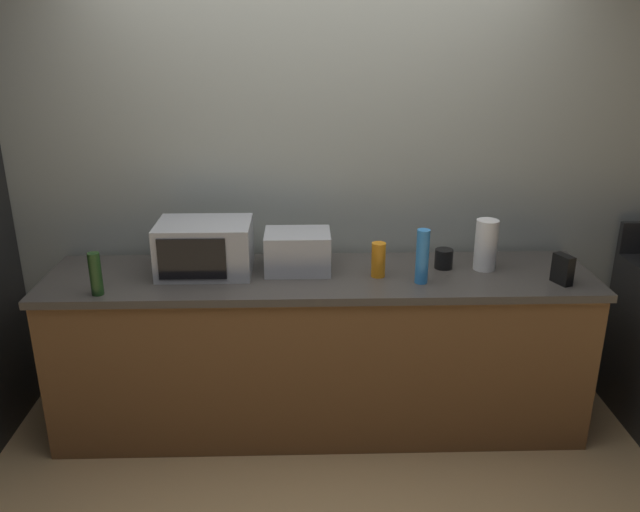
{
  "coord_description": "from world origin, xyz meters",
  "views": [
    {
      "loc": [
        -0.09,
        -2.69,
        2.13
      ],
      "look_at": [
        0.0,
        0.4,
        1.0
      ],
      "focal_mm": 35.89,
      "sensor_mm": 36.0,
      "label": 1
    }
  ],
  "objects_px": {
    "mug_black": "(444,259)",
    "bottle_dish_soap": "(378,260)",
    "bottle_spray_cleaner": "(422,256)",
    "bottle_wine": "(96,274)",
    "cordless_phone": "(563,269)",
    "microwave": "(205,248)",
    "toaster_oven": "(298,251)",
    "paper_towel_roll": "(486,245)"
  },
  "relations": [
    {
      "from": "paper_towel_roll",
      "to": "bottle_wine",
      "type": "height_order",
      "value": "paper_towel_roll"
    },
    {
      "from": "microwave",
      "to": "mug_black",
      "type": "distance_m",
      "value": 1.26
    },
    {
      "from": "mug_black",
      "to": "bottle_wine",
      "type": "bearing_deg",
      "value": -170.04
    },
    {
      "from": "microwave",
      "to": "cordless_phone",
      "type": "relative_size",
      "value": 3.2
    },
    {
      "from": "bottle_spray_cleaner",
      "to": "bottle_wine",
      "type": "relative_size",
      "value": 1.32
    },
    {
      "from": "toaster_oven",
      "to": "bottle_spray_cleaner",
      "type": "distance_m",
      "value": 0.65
    },
    {
      "from": "cordless_phone",
      "to": "bottle_wine",
      "type": "distance_m",
      "value": 2.28
    },
    {
      "from": "mug_black",
      "to": "bottle_dish_soap",
      "type": "bearing_deg",
      "value": -163.26
    },
    {
      "from": "bottle_dish_soap",
      "to": "bottle_wine",
      "type": "height_order",
      "value": "bottle_wine"
    },
    {
      "from": "microwave",
      "to": "cordless_phone",
      "type": "distance_m",
      "value": 1.81
    },
    {
      "from": "toaster_oven",
      "to": "bottle_dish_soap",
      "type": "distance_m",
      "value": 0.42
    },
    {
      "from": "cordless_phone",
      "to": "bottle_spray_cleaner",
      "type": "distance_m",
      "value": 0.7
    },
    {
      "from": "cordless_phone",
      "to": "mug_black",
      "type": "bearing_deg",
      "value": 134.63
    },
    {
      "from": "paper_towel_roll",
      "to": "bottle_dish_soap",
      "type": "relative_size",
      "value": 1.49
    },
    {
      "from": "paper_towel_roll",
      "to": "bottle_dish_soap",
      "type": "distance_m",
      "value": 0.58
    },
    {
      "from": "mug_black",
      "to": "bottle_spray_cleaner",
      "type": "bearing_deg",
      "value": -127.92
    },
    {
      "from": "bottle_dish_soap",
      "to": "bottle_wine",
      "type": "relative_size",
      "value": 0.86
    },
    {
      "from": "microwave",
      "to": "paper_towel_roll",
      "type": "relative_size",
      "value": 1.78
    },
    {
      "from": "bottle_spray_cleaner",
      "to": "mug_black",
      "type": "bearing_deg",
      "value": 52.08
    },
    {
      "from": "toaster_oven",
      "to": "mug_black",
      "type": "distance_m",
      "value": 0.78
    },
    {
      "from": "microwave",
      "to": "bottle_dish_soap",
      "type": "relative_size",
      "value": 2.66
    },
    {
      "from": "toaster_oven",
      "to": "bottle_spray_cleaner",
      "type": "relative_size",
      "value": 1.22
    },
    {
      "from": "paper_towel_roll",
      "to": "bottle_wine",
      "type": "bearing_deg",
      "value": -171.73
    },
    {
      "from": "toaster_oven",
      "to": "bottle_dish_soap",
      "type": "relative_size",
      "value": 1.88
    },
    {
      "from": "toaster_oven",
      "to": "mug_black",
      "type": "xyz_separation_m",
      "value": [
        0.77,
        0.01,
        -0.05
      ]
    },
    {
      "from": "cordless_phone",
      "to": "microwave",
      "type": "bearing_deg",
      "value": 151.01
    },
    {
      "from": "paper_towel_roll",
      "to": "cordless_phone",
      "type": "xyz_separation_m",
      "value": [
        0.33,
        -0.21,
        -0.06
      ]
    },
    {
      "from": "bottle_spray_cleaner",
      "to": "mug_black",
      "type": "xyz_separation_m",
      "value": [
        0.16,
        0.2,
        -0.09
      ]
    },
    {
      "from": "cordless_phone",
      "to": "toaster_oven",
      "type": "bearing_deg",
      "value": 148.14
    },
    {
      "from": "bottle_wine",
      "to": "cordless_phone",
      "type": "bearing_deg",
      "value": 1.85
    },
    {
      "from": "bottle_spray_cleaner",
      "to": "bottle_wine",
      "type": "distance_m",
      "value": 1.58
    },
    {
      "from": "paper_towel_roll",
      "to": "mug_black",
      "type": "bearing_deg",
      "value": 174.17
    },
    {
      "from": "bottle_wine",
      "to": "mug_black",
      "type": "distance_m",
      "value": 1.76
    },
    {
      "from": "paper_towel_roll",
      "to": "bottle_dish_soap",
      "type": "height_order",
      "value": "paper_towel_roll"
    },
    {
      "from": "microwave",
      "to": "toaster_oven",
      "type": "distance_m",
      "value": 0.48
    },
    {
      "from": "bottle_spray_cleaner",
      "to": "mug_black",
      "type": "distance_m",
      "value": 0.27
    },
    {
      "from": "cordless_phone",
      "to": "bottle_wine",
      "type": "xyz_separation_m",
      "value": [
        -2.28,
        -0.07,
        0.03
      ]
    },
    {
      "from": "microwave",
      "to": "bottle_wine",
      "type": "relative_size",
      "value": 2.27
    },
    {
      "from": "cordless_phone",
      "to": "bottle_spray_cleaner",
      "type": "relative_size",
      "value": 0.54
    },
    {
      "from": "bottle_dish_soap",
      "to": "bottle_wine",
      "type": "xyz_separation_m",
      "value": [
        -1.37,
        -0.2,
        0.02
      ]
    },
    {
      "from": "toaster_oven",
      "to": "bottle_wine",
      "type": "relative_size",
      "value": 1.61
    },
    {
      "from": "microwave",
      "to": "bottle_spray_cleaner",
      "type": "distance_m",
      "value": 1.11
    }
  ]
}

